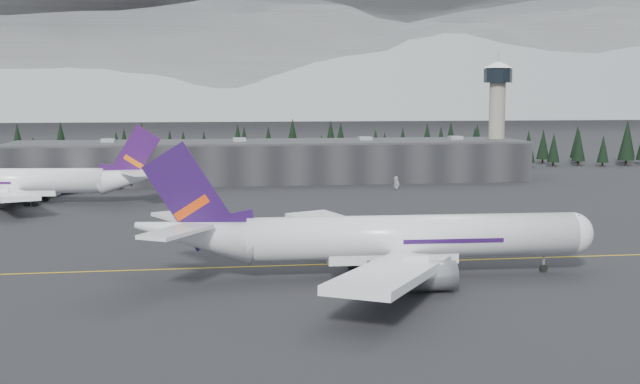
{
  "coord_description": "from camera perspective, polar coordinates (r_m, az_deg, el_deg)",
  "views": [
    {
      "loc": [
        -21.51,
        -126.28,
        26.87
      ],
      "look_at": [
        0.0,
        20.0,
        9.0
      ],
      "focal_mm": 45.0,
      "sensor_mm": 36.0,
      "label": 1
    }
  ],
  "objects": [
    {
      "name": "gse_vehicle_b",
      "position": [
        231.6,
        5.48,
        0.36
      ],
      "size": [
        3.99,
        2.37,
        1.27
      ],
      "primitive_type": "imported",
      "rotation": [
        0.0,
        0.0,
        -1.32
      ],
      "color": "silver",
      "rests_on": "ground"
    },
    {
      "name": "control_tower",
      "position": [
        272.0,
        12.49,
        6.0
      ],
      "size": [
        10.0,
        10.0,
        37.7
      ],
      "color": "gray",
      "rests_on": "ground"
    },
    {
      "name": "treeline",
      "position": [
        289.73,
        -4.09,
        3.04
      ],
      "size": [
        360.0,
        20.0,
        15.0
      ],
      "primitive_type": "cube",
      "color": "black",
      "rests_on": "ground"
    },
    {
      "name": "terminal",
      "position": [
        253.03,
        -3.46,
        2.22
      ],
      "size": [
        160.0,
        30.0,
        12.6
      ],
      "color": "black",
      "rests_on": "ground"
    },
    {
      "name": "gse_vehicle_a",
      "position": [
        235.45,
        -14.45,
        0.29
      ],
      "size": [
        4.65,
        5.52,
        1.4
      ],
      "primitive_type": "imported",
      "rotation": [
        0.0,
        0.0,
        0.56
      ],
      "color": "silver",
      "rests_on": "ground"
    },
    {
      "name": "ground",
      "position": [
        130.88,
        1.28,
        -4.96
      ],
      "size": [
        1400.0,
        1400.0,
        0.0
      ],
      "primitive_type": "plane",
      "color": "black",
      "rests_on": "ground"
    },
    {
      "name": "taxiline",
      "position": [
        128.95,
        1.43,
        -5.13
      ],
      "size": [
        400.0,
        0.4,
        0.02
      ],
      "primitive_type": "cube",
      "color": "gold",
      "rests_on": "ground"
    },
    {
      "name": "jet_parked",
      "position": [
        212.1,
        -19.88,
        0.71
      ],
      "size": [
        66.93,
        61.5,
        19.7
      ],
      "rotation": [
        0.0,
        0.0,
        3.03
      ],
      "color": "white",
      "rests_on": "ground"
    },
    {
      "name": "jet_main",
      "position": [
        119.45,
        3.77,
        -3.31
      ],
      "size": [
        69.36,
        63.97,
        20.38
      ],
      "rotation": [
        0.0,
        0.0,
        -0.04
      ],
      "color": "silver",
      "rests_on": "ground"
    },
    {
      "name": "mountain_ridge",
      "position": [
        1126.8,
        -7.3,
        5.47
      ],
      "size": [
        4400.0,
        900.0,
        420.0
      ],
      "primitive_type": null,
      "color": "white",
      "rests_on": "ground"
    }
  ]
}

